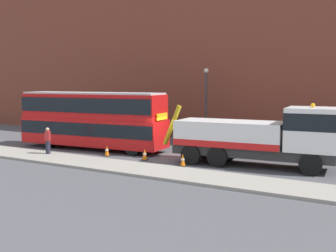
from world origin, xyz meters
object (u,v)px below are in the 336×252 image
Objects in this scene: double_decker_bus at (92,118)px; traffic_cone_near_bus at (107,151)px; traffic_cone_midway at (145,155)px; traffic_cone_near_truck at (183,160)px; pedestrian_onlooker at (48,141)px; street_lamp at (206,99)px; recovery_tow_truck at (261,136)px.

double_decker_bus reaches higher than traffic_cone_near_bus.
traffic_cone_near_bus is 1.00× the size of traffic_cone_midway.
traffic_cone_midway and traffic_cone_near_truck have the same top height.
pedestrian_onlooker is 6.53m from traffic_cone_midway.
double_decker_bus is at bearing 166.04° from traffic_cone_near_truck.
pedestrian_onlooker is (-0.68, -3.59, -1.25)m from double_decker_bus.
double_decker_bus is at bearing 147.44° from traffic_cone_near_bus.
double_decker_bus is 8.87m from traffic_cone_near_truck.
street_lamp is at bearing 44.30° from double_decker_bus.
recovery_tow_truck reaches higher than pedestrian_onlooker.
double_decker_bus is 3.86m from pedestrian_onlooker.
street_lamp is at bearing 129.27° from recovery_tow_truck.
recovery_tow_truck is at bearing 13.87° from traffic_cone_midway.
traffic_cone_near_bus and traffic_cone_midway have the same top height.
recovery_tow_truck is at bearing 10.05° from traffic_cone_near_bus.
recovery_tow_truck is 0.91× the size of double_decker_bus.
pedestrian_onlooker is (-12.94, -3.63, -0.77)m from recovery_tow_truck.
recovery_tow_truck is 1.75× the size of street_lamp.
double_decker_bus is at bearing 175.10° from recovery_tow_truck.
traffic_cone_near_truck is at bearing -19.07° from double_decker_bus.
street_lamp is (-2.67, 8.79, 3.13)m from traffic_cone_near_truck.
traffic_cone_near_bus is 5.82m from traffic_cone_near_truck.
traffic_cone_midway is (6.19, 1.97, -0.64)m from pedestrian_onlooker.
traffic_cone_midway is at bearing -171.23° from recovery_tow_truck.
double_decker_bus is 8.91m from street_lamp.
recovery_tow_truck is at bearing -11.24° from pedestrian_onlooker.
traffic_cone_midway is 8.90m from street_lamp.
traffic_cone_near_truck is at bearing -156.04° from recovery_tow_truck.
traffic_cone_near_bus and traffic_cone_near_truck have the same top height.
traffic_cone_near_bus is at bearing 175.81° from traffic_cone_near_truck.
traffic_cone_near_truck is at bearing -73.09° from street_lamp.
pedestrian_onlooker is 9.24m from traffic_cone_near_truck.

